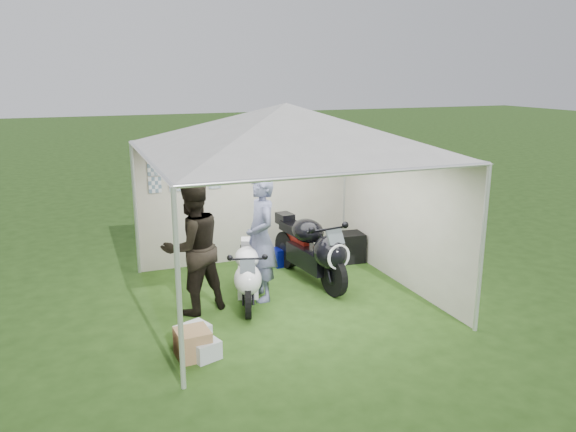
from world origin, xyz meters
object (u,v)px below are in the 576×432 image
motorcycle_black (313,248)px  person_dark_jacket (192,247)px  motorcycle_white (248,273)px  paddock_stand (284,256)px  person_blue_jacket (261,238)px  crate_2 (206,350)px  canopy_tent (285,132)px  crate_0 (193,335)px  crate_1 (193,344)px  equipment_box (348,247)px

motorcycle_black → person_dark_jacket: person_dark_jacket is taller
motorcycle_white → paddock_stand: motorcycle_white is taller
motorcycle_white → person_blue_jacket: size_ratio=0.89×
person_blue_jacket → crate_2: size_ratio=6.04×
motorcycle_black → crate_2: 2.99m
canopy_tent → motorcycle_black: canopy_tent is taller
paddock_stand → canopy_tent: bearing=-110.3°
canopy_tent → crate_0: (-1.69, -1.06, -2.44)m
canopy_tent → motorcycle_white: canopy_tent is taller
motorcycle_white → crate_1: 1.79m
canopy_tent → equipment_box: 3.10m
motorcycle_white → equipment_box: (2.32, 1.20, -0.22)m
motorcycle_white → person_dark_jacket: bearing=-164.2°
motorcycle_black → crate_1: 3.02m
canopy_tent → paddock_stand: canopy_tent is taller
crate_2 → canopy_tent: bearing=42.4°
equipment_box → crate_0: 4.06m
paddock_stand → crate_2: bearing=-126.5°
canopy_tent → person_dark_jacket: (-1.43, -0.00, -1.59)m
person_dark_jacket → motorcycle_white: bearing=160.9°
crate_2 → motorcycle_black: bearing=40.0°
person_blue_jacket → crate_2: bearing=-38.7°
canopy_tent → motorcycle_white: size_ratio=3.27×
paddock_stand → crate_1: size_ratio=1.08×
person_dark_jacket → paddock_stand: bearing=-162.0°
canopy_tent → crate_1: 3.27m
motorcycle_black → crate_0: motorcycle_black is taller
paddock_stand → crate_2: (-2.14, -2.89, -0.04)m
motorcycle_white → motorcycle_black: bearing=36.1°
canopy_tent → person_dark_jacket: 2.14m
person_dark_jacket → person_blue_jacket: bearing=167.7°
person_blue_jacket → crate_1: (-1.39, -1.47, -0.79)m
motorcycle_black → crate_2: motorcycle_black is taller
motorcycle_white → paddock_stand: (1.14, 1.43, -0.32)m
motorcycle_black → equipment_box: 1.34m
equipment_box → crate_0: size_ratio=1.34×
crate_0 → crate_1: 0.32m
person_blue_jacket → equipment_box: 2.43m
motorcycle_white → person_blue_jacket: 0.56m
crate_0 → canopy_tent: bearing=32.1°
paddock_stand → person_blue_jacket: (-0.88, -1.31, 0.81)m
motorcycle_black → person_blue_jacket: size_ratio=1.13×
motorcycle_white → crate_0: 1.53m
person_dark_jacket → crate_2: size_ratio=6.09×
motorcycle_black → crate_1: (-2.39, -1.79, -0.43)m
person_blue_jacket → equipment_box: bearing=117.5°
person_blue_jacket → crate_0: person_blue_jacket is taller
person_dark_jacket → canopy_tent: bearing=162.1°
crate_1 → paddock_stand: bearing=50.8°
person_blue_jacket → motorcycle_white: bearing=-64.8°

